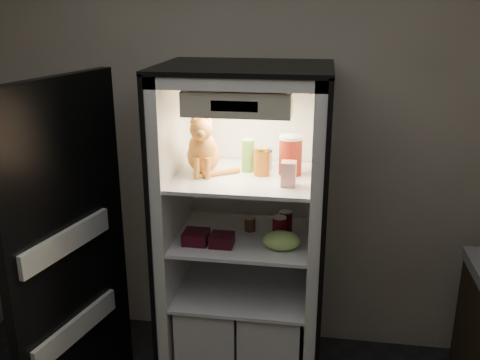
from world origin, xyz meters
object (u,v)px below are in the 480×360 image
(berry_box_right, at_px, (222,240))
(parmesan_shaker, at_px, (248,155))
(refrigerator, at_px, (245,254))
(cream_carton, at_px, (289,174))
(pepper_jar, at_px, (290,155))
(soda_can_b, at_px, (282,224))
(condiment_jar, at_px, (250,224))
(salsa_jar, at_px, (262,161))
(mayo_tub, at_px, (265,158))
(tabby_cat, at_px, (203,150))
(soda_can_c, at_px, (279,229))
(berry_box_left, at_px, (196,237))
(grape_bag, at_px, (281,240))
(soda_can_a, at_px, (286,222))

(berry_box_right, bearing_deg, parmesan_shaker, 65.31)
(refrigerator, distance_m, cream_carton, 0.64)
(pepper_jar, distance_m, soda_can_b, 0.40)
(refrigerator, distance_m, condiment_jar, 0.19)
(condiment_jar, bearing_deg, soda_can_b, -5.57)
(refrigerator, xyz_separation_m, salsa_jar, (0.09, -0.04, 0.58))
(salsa_jar, relative_size, condiment_jar, 1.80)
(refrigerator, distance_m, mayo_tub, 0.57)
(tabby_cat, xyz_separation_m, soda_can_b, (0.43, 0.05, -0.42))
(cream_carton, relative_size, soda_can_c, 0.92)
(parmesan_shaker, bearing_deg, condiment_jar, -36.58)
(soda_can_b, xyz_separation_m, berry_box_left, (-0.45, -0.19, -0.02))
(condiment_jar, bearing_deg, berry_box_left, -141.87)
(grape_bag, bearing_deg, salsa_jar, 127.12)
(soda_can_c, distance_m, berry_box_right, 0.32)
(tabby_cat, distance_m, pepper_jar, 0.47)
(berry_box_left, bearing_deg, tabby_cat, 83.44)
(refrigerator, bearing_deg, soda_can_c, -27.09)
(soda_can_c, distance_m, condiment_jar, 0.21)
(grape_bag, relative_size, berry_box_right, 1.60)
(parmesan_shaker, distance_m, soda_can_b, 0.43)
(parmesan_shaker, relative_size, mayo_tub, 1.58)
(pepper_jar, bearing_deg, soda_can_b, -156.42)
(cream_carton, height_order, soda_can_b, cream_carton)
(pepper_jar, xyz_separation_m, berry_box_right, (-0.34, -0.21, -0.43))
(soda_can_c, height_order, condiment_jar, soda_can_c)
(condiment_jar, bearing_deg, tabby_cat, -165.55)
(tabby_cat, xyz_separation_m, grape_bag, (0.44, -0.15, -0.43))
(mayo_tub, relative_size, cream_carton, 0.90)
(refrigerator, height_order, soda_can_b, refrigerator)
(soda_can_b, height_order, condiment_jar, soda_can_b)
(parmesan_shaker, bearing_deg, tabby_cat, -161.99)
(parmesan_shaker, xyz_separation_m, cream_carton, (0.24, -0.21, -0.03))
(pepper_jar, bearing_deg, soda_can_a, -146.92)
(parmesan_shaker, bearing_deg, grape_bag, -46.76)
(berry_box_right, bearing_deg, grape_bag, 0.65)
(soda_can_a, bearing_deg, refrigerator, 178.42)
(berry_box_left, bearing_deg, grape_bag, -0.78)
(salsa_jar, distance_m, soda_can_b, 0.39)
(parmesan_shaker, bearing_deg, soda_can_c, -32.57)
(tabby_cat, relative_size, condiment_jar, 4.18)
(grape_bag, bearing_deg, pepper_jar, 84.29)
(cream_carton, xyz_separation_m, berry_box_right, (-0.34, -0.02, -0.38))
(tabby_cat, bearing_deg, cream_carton, -25.65)
(pepper_jar, distance_m, soda_can_a, 0.39)
(mayo_tub, relative_size, condiment_jar, 1.34)
(refrigerator, distance_m, soda_can_c, 0.31)
(soda_can_b, bearing_deg, grape_bag, -86.61)
(grape_bag, bearing_deg, soda_can_c, 101.55)
(refrigerator, height_order, pepper_jar, refrigerator)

